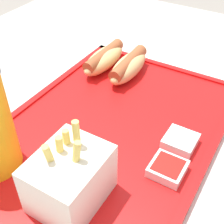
# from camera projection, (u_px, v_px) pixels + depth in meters

# --- Properties ---
(food_tray) EXTENTS (0.45, 0.33, 0.01)m
(food_tray) POSITION_uv_depth(u_px,v_px,m) (112.00, 128.00, 0.52)
(food_tray) COLOR red
(food_tray) RESTS_ON dining_table
(hot_dog_far) EXTENTS (0.13, 0.05, 0.04)m
(hot_dog_far) POSITION_uv_depth(u_px,v_px,m) (104.00, 58.00, 0.65)
(hot_dog_far) COLOR #DBB270
(hot_dog_far) RESTS_ON food_tray
(hot_dog_near) EXTENTS (0.13, 0.05, 0.04)m
(hot_dog_near) POSITION_uv_depth(u_px,v_px,m) (128.00, 66.00, 0.63)
(hot_dog_near) COLOR #DBB270
(hot_dog_near) RESTS_ON food_tray
(fries_carton) EXTENTS (0.10, 0.08, 0.11)m
(fries_carton) POSITION_uv_depth(u_px,v_px,m) (70.00, 178.00, 0.39)
(fries_carton) COLOR silver
(fries_carton) RESTS_ON food_tray
(sauce_cup_mayo) EXTENTS (0.05, 0.05, 0.02)m
(sauce_cup_mayo) POSITION_uv_depth(u_px,v_px,m) (180.00, 141.00, 0.48)
(sauce_cup_mayo) COLOR silver
(sauce_cup_mayo) RESTS_ON food_tray
(sauce_cup_ketchup) EXTENTS (0.05, 0.05, 0.02)m
(sauce_cup_ketchup) POSITION_uv_depth(u_px,v_px,m) (168.00, 168.00, 0.44)
(sauce_cup_ketchup) COLOR silver
(sauce_cup_ketchup) RESTS_ON food_tray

